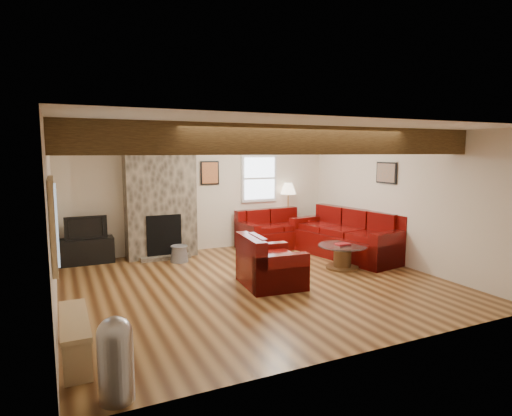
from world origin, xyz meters
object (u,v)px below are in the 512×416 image
(sofa_three, at_px, (346,233))
(television, at_px, (86,227))
(tv_cabinet, at_px, (87,251))
(floor_lamp, at_px, (288,192))
(loveseat, at_px, (275,229))
(armchair_red, at_px, (271,260))
(coffee_table, at_px, (342,257))

(sofa_three, bearing_deg, television, -118.51)
(tv_cabinet, distance_m, floor_lamp, 4.59)
(sofa_three, height_order, loveseat, sofa_three)
(armchair_red, height_order, coffee_table, armchair_red)
(coffee_table, relative_size, tv_cabinet, 0.91)
(loveseat, xyz_separation_m, tv_cabinet, (-3.96, 0.30, -0.17))
(coffee_table, height_order, tv_cabinet, tv_cabinet)
(armchair_red, bearing_deg, loveseat, -23.52)
(sofa_three, relative_size, tv_cabinet, 2.47)
(loveseat, height_order, armchair_red, loveseat)
(coffee_table, distance_m, floor_lamp, 2.63)
(tv_cabinet, relative_size, television, 1.29)
(armchair_red, distance_m, floor_lamp, 3.42)
(sofa_three, xyz_separation_m, coffee_table, (-0.65, -0.77, -0.25))
(armchair_red, bearing_deg, tv_cabinet, 49.12)
(armchair_red, distance_m, television, 3.80)
(loveseat, relative_size, television, 2.07)
(coffee_table, distance_m, tv_cabinet, 4.91)
(loveseat, bearing_deg, floor_lamp, 26.90)
(sofa_three, xyz_separation_m, floor_lamp, (-0.45, 1.66, 0.75))
(coffee_table, relative_size, television, 1.18)
(loveseat, xyz_separation_m, armchair_red, (-1.34, -2.43, -0.01))
(armchair_red, xyz_separation_m, floor_lamp, (1.86, 2.75, 0.81))
(tv_cabinet, bearing_deg, coffee_table, -29.36)
(loveseat, relative_size, armchair_red, 1.57)
(loveseat, distance_m, television, 3.98)
(television, distance_m, floor_lamp, 4.51)
(loveseat, bearing_deg, television, 171.05)
(armchair_red, bearing_deg, sofa_three, -59.42)
(coffee_table, bearing_deg, floor_lamp, 85.22)
(coffee_table, xyz_separation_m, television, (-4.28, 2.41, 0.50))
(television, bearing_deg, coffee_table, -29.36)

